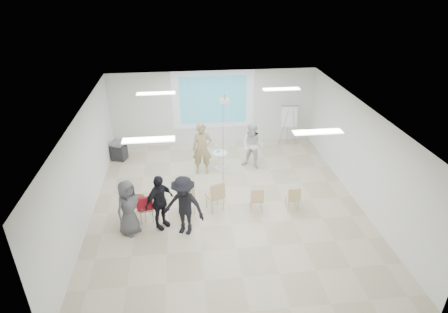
{
  "coord_description": "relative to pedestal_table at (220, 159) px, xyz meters",
  "views": [
    {
      "loc": [
        -1.17,
        -9.43,
        6.54
      ],
      "look_at": [
        0.0,
        0.8,
        1.25
      ],
      "focal_mm": 30.0,
      "sensor_mm": 36.0,
      "label": 1
    }
  ],
  "objects": [
    {
      "name": "audience_left",
      "position": [
        -1.98,
        -3.14,
        0.56
      ],
      "size": [
        1.23,
        1.21,
        1.85
      ],
      "primitive_type": "imported",
      "rotation": [
        0.0,
        0.0,
        0.75
      ],
      "color": "black",
      "rests_on": "floor"
    },
    {
      "name": "ceiling_projector",
      "position": [
        0.07,
        -0.81,
        2.32
      ],
      "size": [
        0.3,
        0.25,
        3.0
      ],
      "color": "white",
      "rests_on": "ceiling"
    },
    {
      "name": "controller_left",
      "position": [
        -0.45,
        0.04,
        1.02
      ],
      "size": [
        0.04,
        0.12,
        0.04
      ],
      "primitive_type": "cube",
      "rotation": [
        0.0,
        0.0,
        -0.05
      ],
      "color": "white",
      "rests_on": "player_left"
    },
    {
      "name": "floor",
      "position": [
        -0.03,
        -2.3,
        -0.42
      ],
      "size": [
        8.0,
        9.0,
        0.1
      ],
      "primitive_type": "cube",
      "color": "beige",
      "rests_on": "ground"
    },
    {
      "name": "fluor_panel_sw",
      "position": [
        -2.03,
        -3.8,
        2.6
      ],
      "size": [
        1.2,
        0.3,
        0.02
      ],
      "primitive_type": "cube",
      "color": "white",
      "rests_on": "ceiling"
    },
    {
      "name": "laptop",
      "position": [
        -1.25,
        -2.55,
        0.11
      ],
      "size": [
        0.38,
        0.32,
        0.03
      ],
      "primitive_type": "imported",
      "rotation": [
        0.0,
        0.0,
        3.42
      ],
      "color": "black",
      "rests_on": "chair_left_inner"
    },
    {
      "name": "fluor_panel_nw",
      "position": [
        -2.03,
        -0.3,
        2.6
      ],
      "size": [
        1.2,
        0.3,
        0.02
      ],
      "primitive_type": "cube",
      "color": "white",
      "rests_on": "ceiling"
    },
    {
      "name": "wall_back",
      "position": [
        -0.03,
        2.25,
        1.13
      ],
      "size": [
        8.0,
        0.1,
        3.0
      ],
      "primitive_type": "cube",
      "color": "silver",
      "rests_on": "floor"
    },
    {
      "name": "player_left",
      "position": [
        -0.63,
        -0.21,
        0.68
      ],
      "size": [
        0.8,
        0.56,
        2.11
      ],
      "primitive_type": "imported",
      "rotation": [
        0.0,
        0.0,
        -0.05
      ],
      "color": "tan",
      "rests_on": "floor"
    },
    {
      "name": "fluor_panel_ne",
      "position": [
        1.97,
        -0.3,
        2.6
      ],
      "size": [
        1.2,
        0.3,
        0.02
      ],
      "primitive_type": "cube",
      "color": "white",
      "rests_on": "ceiling"
    },
    {
      "name": "wall_left",
      "position": [
        -4.08,
        -2.3,
        1.13
      ],
      "size": [
        0.1,
        9.0,
        3.0
      ],
      "primitive_type": "cube",
      "color": "silver",
      "rests_on": "floor"
    },
    {
      "name": "audience_outer",
      "position": [
        -2.79,
        -3.3,
        0.53
      ],
      "size": [
        1.01,
        1.04,
        1.79
      ],
      "primitive_type": "imported",
      "rotation": [
        0.0,
        0.0,
        0.85
      ],
      "color": "#505055",
      "rests_on": "floor"
    },
    {
      "name": "chair_right_far",
      "position": [
        1.87,
        -2.8,
        0.1
      ],
      "size": [
        0.38,
        0.4,
        0.8
      ],
      "rotation": [
        0.0,
        0.0,
        0.01
      ],
      "color": "tan",
      "rests_on": "floor"
    },
    {
      "name": "pedestal_table",
      "position": [
        0.0,
        0.0,
        0.0
      ],
      "size": [
        0.7,
        0.7,
        0.67
      ],
      "rotation": [
        0.0,
        0.0,
        -0.4
      ],
      "color": "white",
      "rests_on": "floor"
    },
    {
      "name": "audience_mid",
      "position": [
        -1.32,
        -3.48,
        0.61
      ],
      "size": [
        1.44,
        1.15,
        1.96
      ],
      "primitive_type": "imported",
      "rotation": [
        0.0,
        0.0,
        -0.42
      ],
      "color": "black",
      "rests_on": "floor"
    },
    {
      "name": "flipchart_easel",
      "position": [
        2.9,
        1.59,
        0.9
      ],
      "size": [
        0.74,
        0.56,
        1.72
      ],
      "rotation": [
        0.0,
        0.0,
        -0.1
      ],
      "color": "gray",
      "rests_on": "floor"
    },
    {
      "name": "projection_image",
      "position": [
        -0.03,
        2.17,
        1.48
      ],
      "size": [
        2.6,
        0.01,
        1.9
      ],
      "primitive_type": "cube",
      "color": "teal",
      "rests_on": "wall_back"
    },
    {
      "name": "player_right",
      "position": [
        1.16,
        -0.01,
        0.58
      ],
      "size": [
        1.16,
        1.1,
        1.89
      ],
      "primitive_type": "imported",
      "rotation": [
        0.0,
        0.0,
        -0.55
      ],
      "color": "white",
      "rests_on": "floor"
    },
    {
      "name": "chair_far_left",
      "position": [
        -2.57,
        -2.74,
        0.18
      ],
      "size": [
        0.55,
        0.58,
        0.93
      ],
      "rotation": [
        0.0,
        0.0,
        -0.29
      ],
      "color": "tan",
      "rests_on": "floor"
    },
    {
      "name": "chair_left_inner",
      "position": [
        -1.23,
        -2.64,
        0.16
      ],
      "size": [
        0.53,
        0.55,
        0.9
      ],
      "rotation": [
        0.0,
        0.0,
        0.28
      ],
      "color": "tan",
      "rests_on": "floor"
    },
    {
      "name": "av_cart",
      "position": [
        -3.68,
        1.13,
        -0.01
      ],
      "size": [
        0.64,
        0.58,
        0.79
      ],
      "rotation": [
        0.0,
        0.0,
        -0.36
      ],
      "color": "black",
      "rests_on": "floor"
    },
    {
      "name": "chair_right_inner",
      "position": [
        0.79,
        -2.76,
        0.11
      ],
      "size": [
        0.41,
        0.44,
        0.81
      ],
      "rotation": [
        0.0,
        0.0,
        -0.08
      ],
      "color": "tan",
      "rests_on": "floor"
    },
    {
      "name": "fluor_panel_se",
      "position": [
        1.97,
        -3.8,
        2.6
      ],
      "size": [
        1.2,
        0.3,
        0.02
      ],
      "primitive_type": "cube",
      "color": "white",
      "rests_on": "ceiling"
    },
    {
      "name": "wall_right",
      "position": [
        4.02,
        -2.3,
        1.13
      ],
      "size": [
        0.1,
        9.0,
        3.0
      ],
      "primitive_type": "cube",
      "color": "silver",
      "rests_on": "floor"
    },
    {
      "name": "controller_right",
      "position": [
        0.98,
        0.24,
        0.91
      ],
      "size": [
        0.09,
        0.12,
        0.04
      ],
      "primitive_type": "cube",
      "rotation": [
        0.0,
        0.0,
        -0.55
      ],
      "color": "silver",
      "rests_on": "player_right"
    },
    {
      "name": "red_jacket",
      "position": [
        -2.4,
        -3.05,
        0.35
      ],
      "size": [
        0.43,
        0.16,
        0.4
      ],
      "primitive_type": "cube",
      "rotation": [
        0.0,
        0.0,
        0.15
      ],
      "color": "maroon",
      "rests_on": "chair_left_mid"
    },
    {
      "name": "projection_halo",
      "position": [
        -0.03,
        2.19,
        1.48
      ],
      "size": [
        3.2,
        0.01,
        2.3
      ],
      "primitive_type": "cube",
      "color": "silver",
      "rests_on": "wall_back"
    },
    {
      "name": "chair_center",
      "position": [
        -0.38,
        -2.57,
        0.21
      ],
      "size": [
        0.6,
        0.62,
        0.97
      ],
      "rotation": [
        0.0,
        0.0,
        0.37
      ],
      "color": "tan",
      "rests_on": "floor"
    },
    {
      "name": "ceiling",
      "position": [
        -0.03,
        -2.3,
        2.68
      ],
      "size": [
        8.0,
        9.0,
        0.1
      ],
      "primitive_type": "cube",
      "color": "white",
      "rests_on": "wall_back"
    },
    {
      "name": "chair_left_mid",
      "position": [
        -2.38,
        -2.9,
        0.15
      ],
      "size": [
        0.47,
        0.5,
        0.87
      ],
      "rotation": [
        0.0,
        0.0,
        0.15
      ],
      "color": "tan",
      "rests_on": "floor"
    }
  ]
}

